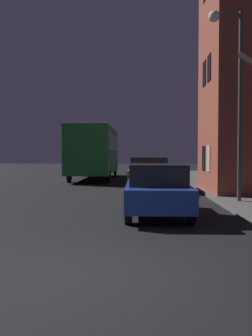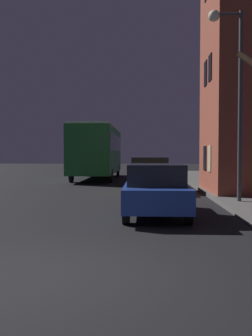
# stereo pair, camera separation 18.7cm
# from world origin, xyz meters

# --- Properties ---
(ground_plane) EXTENTS (120.00, 120.00, 0.00)m
(ground_plane) POSITION_xyz_m (0.00, 0.00, 0.00)
(ground_plane) COLOR black
(brick_building) EXTENTS (3.51, 4.97, 9.87)m
(brick_building) POSITION_xyz_m (5.53, 11.09, 5.10)
(brick_building) COLOR brown
(brick_building) RESTS_ON sidewalk
(streetlamp) EXTENTS (1.16, 0.38, 6.39)m
(streetlamp) POSITION_xyz_m (4.07, 7.42, 4.33)
(streetlamp) COLOR #38383A
(streetlamp) RESTS_ON sidewalk
(bus) EXTENTS (2.61, 9.82, 3.58)m
(bus) POSITION_xyz_m (-2.07, 20.39, 2.13)
(bus) COLOR #1E6B33
(bus) RESTS_ON ground
(car_near_lane) EXTENTS (1.72, 3.97, 1.46)m
(car_near_lane) POSITION_xyz_m (1.46, 5.13, 0.76)
(car_near_lane) COLOR navy
(car_near_lane) RESTS_ON ground
(car_mid_lane) EXTENTS (1.84, 4.45, 1.59)m
(car_mid_lane) POSITION_xyz_m (1.39, 12.26, 0.82)
(car_mid_lane) COLOR olive
(car_mid_lane) RESTS_ON ground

